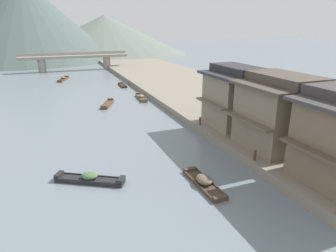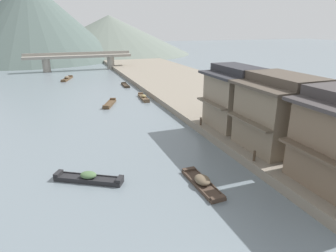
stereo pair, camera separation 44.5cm
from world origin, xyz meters
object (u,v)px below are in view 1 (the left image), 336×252
boat_moored_third (122,85)px  house_waterfront_second (281,112)px  house_waterfront_tall (235,97)px  mooring_post_dock_mid (255,155)px  mooring_post_dock_far (200,121)px  boat_moored_nearest (107,104)px  stone_bridge (75,59)px  boat_moored_far (63,79)px  boat_moored_second (204,182)px  boat_midriver_drifting (141,98)px  boat_midriver_upstream (90,179)px

boat_moored_third → house_waterfront_second: (5.66, -34.26, 3.63)m
house_waterfront_tall → house_waterfront_second: bearing=-85.0°
mooring_post_dock_mid → mooring_post_dock_far: bearing=90.0°
boat_moored_nearest → mooring_post_dock_far: size_ratio=5.54×
boat_moored_third → mooring_post_dock_mid: bearing=-86.8°
mooring_post_dock_mid → house_waterfront_tall: bearing=67.9°
boat_moored_third → mooring_post_dock_mid: mooring_post_dock_mid is taller
stone_bridge → boat_moored_far: bearing=-105.9°
boat_moored_second → mooring_post_dock_mid: 4.93m
boat_midriver_drifting → mooring_post_dock_mid: bearing=-86.3°
house_waterfront_tall → boat_moored_second: bearing=-133.0°
boat_moored_third → boat_midriver_drifting: 10.95m
boat_moored_second → mooring_post_dock_mid: (4.79, 0.76, 0.90)m
boat_moored_third → boat_moored_nearest: bearing=-111.9°
boat_moored_second → mooring_post_dock_far: bearing=64.1°
mooring_post_dock_far → house_waterfront_tall: bearing=-23.2°
boat_moored_far → house_waterfront_tall: house_waterfront_tall is taller
boat_midriver_drifting → house_waterfront_tall: bearing=-74.6°
house_waterfront_tall → stone_bridge: bearing=102.3°
boat_moored_nearest → boat_moored_far: bearing=101.5°
house_waterfront_tall → mooring_post_dock_far: bearing=156.8°
mooring_post_dock_mid → stone_bridge: bearing=97.8°
boat_midriver_drifting → mooring_post_dock_mid: 25.14m
boat_moored_nearest → boat_moored_second: 24.19m
mooring_post_dock_far → boat_midriver_upstream: bearing=-152.0°
boat_moored_third → stone_bridge: 24.55m
boat_moored_second → house_waterfront_tall: bearing=47.0°
house_waterfront_second → boat_moored_third: bearing=99.4°
boat_moored_nearest → boat_midriver_drifting: 5.74m
boat_moored_nearest → mooring_post_dock_far: bearing=-63.5°
house_waterfront_second → stone_bridge: (-11.87, 57.85, -0.91)m
house_waterfront_tall → boat_moored_nearest: bearing=123.3°
house_waterfront_tall → stone_bridge: size_ratio=0.24×
house_waterfront_tall → mooring_post_dock_mid: 8.75m
boat_moored_third → stone_bridge: size_ratio=0.16×
boat_midriver_drifting → stone_bridge: size_ratio=0.19×
mooring_post_dock_far → stone_bridge: (-8.21, 50.54, 1.69)m
boat_moored_nearest → boat_moored_third: boat_moored_nearest is taller
house_waterfront_second → house_waterfront_tall: bearing=95.0°
mooring_post_dock_mid → mooring_post_dock_far: mooring_post_dock_far is taller
mooring_post_dock_mid → boat_moored_second: bearing=-170.9°
boat_moored_nearest → boat_midriver_upstream: 21.31m
boat_midriver_drifting → stone_bridge: 35.26m
boat_moored_nearest → house_waterfront_tall: bearing=-56.7°
mooring_post_dock_mid → stone_bridge: size_ratio=0.03×
stone_bridge → mooring_post_dock_mid: bearing=-82.2°
mooring_post_dock_mid → house_waterfront_second: bearing=25.7°
boat_moored_second → boat_moored_third: (2.79, 36.78, -0.13)m
boat_moored_second → house_waterfront_tall: 12.14m
boat_moored_second → boat_midriver_upstream: (-7.34, 3.38, -0.01)m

